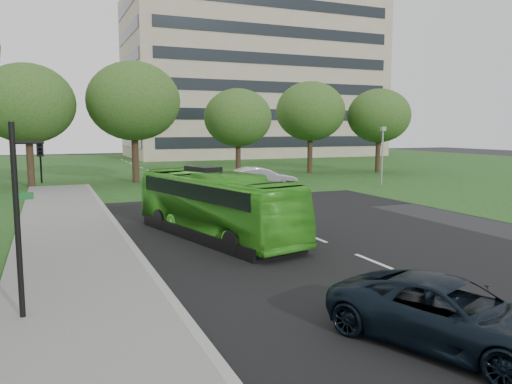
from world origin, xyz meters
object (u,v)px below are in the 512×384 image
tree_park_a (27,104)px  tree_park_d (310,111)px  tree_park_c (238,118)px  sedan (260,179)px  tree_park_b (134,101)px  tree_park_e (379,116)px  office_building (253,79)px  camera_pole (382,147)px  bus (215,205)px  suv (450,314)px  traffic_light (23,207)px

tree_park_a → tree_park_d: (25.37, 2.82, -0.13)m
tree_park_c → sedan: 10.40m
tree_park_a → tree_park_b: bearing=3.7°
tree_park_b → tree_park_e: (24.31, 0.44, -0.90)m
office_building → camera_pole: 46.55m
tree_park_a → camera_pole: bearing=-18.6°
tree_park_a → tree_park_b: 7.87m
office_building → bus: 64.65m
sedan → camera_pole: (10.50, 0.16, 2.09)m
office_building → suv: (-24.46, -69.96, -11.82)m
sedan → traffic_light: 24.81m
sedan → traffic_light: traffic_light is taller
tree_park_e → traffic_light: 43.51m
tree_park_a → suv: (8.54, -33.63, -5.57)m
sedan → tree_park_d: bearing=-35.5°
tree_park_c → camera_pole: 12.79m
office_building → tree_park_a: office_building is taller
tree_park_b → traffic_light: size_ratio=2.16×
tree_park_a → tree_park_c: size_ratio=1.16×
tree_park_d → camera_pole: tree_park_d is taller
tree_park_c → traffic_light: size_ratio=1.75×
tree_park_d → camera_pole: 11.87m
camera_pole → sedan: bearing=167.5°
suv → tree_park_c: bearing=53.7°
tree_park_c → suv: size_ratio=1.62×
suv → office_building: bearing=48.1°
tree_park_a → sedan: 18.23m
bus → tree_park_e: bearing=28.9°
tree_park_a → tree_park_d: size_ratio=1.02×
tree_park_a → tree_park_e: size_ratio=1.10×
tree_park_e → sedan: bearing=-150.4°
suv → tree_park_d: bearing=42.6°
tree_park_c → sedan: (-1.78, -9.20, -4.51)m
tree_park_c → tree_park_e: 15.35m
sedan → tree_park_a: bearing=65.9°
tree_park_c → tree_park_d: size_ratio=0.88×
office_building → traffic_light: bearing=-116.3°
traffic_light → tree_park_b: bearing=77.3°
tree_park_c → suv: 35.36m
sedan → traffic_light: bearing=150.7°
tree_park_c → camera_pole: (8.71, -9.04, -2.42)m
tree_park_b → suv: 34.66m
tree_park_d → bus: 31.00m
tree_park_d → tree_park_b: bearing=-172.5°
tree_park_d → tree_park_e: tree_park_d is taller
tree_park_e → tree_park_b: bearing=-179.0°
tree_park_e → bus: bearing=-137.2°
tree_park_d → office_building: bearing=77.2°
tree_park_e → traffic_light: size_ratio=1.86×
office_building → suv: 75.05m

